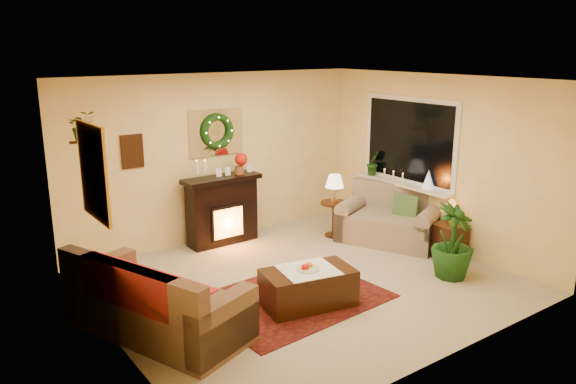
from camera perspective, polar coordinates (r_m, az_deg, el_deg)
floor at (r=7.41m, az=1.61°, el=-9.20°), size 5.00×5.00×0.00m
ceiling at (r=6.78m, az=1.77°, el=11.31°), size 5.00×5.00×0.00m
wall_back at (r=8.83m, az=-7.27°, el=3.48°), size 5.00×5.00×0.00m
wall_front at (r=5.45m, az=16.30°, el=-4.11°), size 5.00×5.00×0.00m
wall_left at (r=5.86m, az=-18.13°, el=-2.94°), size 4.50×4.50×0.00m
wall_right at (r=8.70m, az=14.88°, el=2.94°), size 4.50×4.50×0.00m
area_rug at (r=6.97m, az=0.39°, el=-10.74°), size 2.26×1.76×0.01m
sofa at (r=6.23m, az=-13.17°, el=-10.07°), size 1.55×2.23×0.88m
red_throw at (r=6.32m, az=-13.85°, el=-9.51°), size 0.79×1.28×0.02m
fireplace at (r=8.72m, az=-6.73°, el=-1.71°), size 1.09×0.36×0.99m
poinsettia at (r=8.67m, az=-4.79°, el=3.35°), size 0.20×0.20×0.20m
mantel_candle_a at (r=8.33m, az=-9.25°, el=2.46°), size 0.06×0.06×0.19m
mantel_candle_b at (r=8.38m, az=-8.43°, el=2.57°), size 0.06×0.06×0.17m
mantel_mirror at (r=8.74m, az=-7.29°, el=6.04°), size 0.92×0.02×0.72m
wreath at (r=8.70m, az=-7.16°, el=6.14°), size 0.55×0.11×0.55m
wall_art at (r=8.21m, az=-15.54°, el=4.00°), size 0.32×0.03×0.48m
gold_mirror at (r=6.03m, az=-19.18°, el=1.90°), size 0.03×0.84×1.00m
hanging_plant at (r=6.74m, az=-20.10°, el=5.01°), size 0.33×0.28×0.36m
loveseat at (r=8.87m, az=10.25°, el=-2.44°), size 1.42×1.73×0.87m
window_frame at (r=8.99m, az=12.22°, el=5.10°), size 0.03×1.86×1.36m
window_glass at (r=8.98m, az=12.15°, el=5.09°), size 0.02×1.70×1.22m
window_sill at (r=9.05m, az=11.54°, el=0.79°), size 0.22×1.86×0.04m
mini_tree at (r=8.73m, az=14.08°, el=1.28°), size 0.19×0.19×0.28m
sill_plant at (r=9.46m, az=8.66°, el=2.86°), size 0.30×0.24×0.54m
side_table_round at (r=9.05m, az=4.69°, el=-2.53°), size 0.51×0.51×0.57m
lamp_cream at (r=8.89m, az=4.76°, el=0.86°), size 0.30×0.30×0.46m
end_table_square at (r=8.48m, az=15.99°, el=-4.66°), size 0.43×0.43×0.50m
lamp_tiffany at (r=8.33m, az=16.25°, el=-1.60°), size 0.30×0.30×0.44m
coffee_table at (r=6.73m, az=2.06°, el=-9.81°), size 1.16×0.79×0.45m
fruit_bowl at (r=6.63m, az=2.01°, el=-7.95°), size 0.27×0.27×0.06m
floor_palm at (r=7.73m, az=16.39°, el=-5.19°), size 1.99×1.99×3.00m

